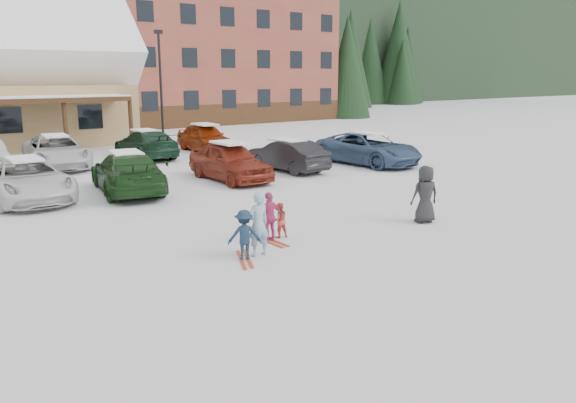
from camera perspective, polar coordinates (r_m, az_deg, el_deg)
ground at (r=13.90m, az=1.43°, el=-4.93°), size 160.00×160.00×0.00m
alpine_hotel at (r=53.57m, az=-11.77°, el=17.26°), size 31.48×14.01×21.48m
lamp_post at (r=37.43m, az=-12.82°, el=11.97°), size 0.50×0.25×6.95m
conifer_1 at (r=57.09m, az=6.04°, el=14.78°), size 4.84×4.84×11.22m
conifer_3 at (r=56.29m, az=-22.11°, el=12.80°), size 3.96×3.96×9.18m
conifer_4 at (r=70.47m, az=0.69°, el=14.69°), size 5.06×5.06×11.73m
adult_skier at (r=13.25m, az=-3.06°, el=-2.31°), size 0.57×0.38×1.56m
toddler_red at (r=14.81m, az=-0.88°, el=-1.91°), size 0.52×0.44×0.94m
child_navy at (r=13.04m, az=-4.47°, el=-3.42°), size 0.89×0.72×1.19m
skis_child_navy at (r=13.21m, az=-4.42°, el=-5.85°), size 0.75×1.36×0.03m
child_magenta at (r=14.41m, az=-1.88°, el=-1.58°), size 0.77×0.34×1.30m
skis_child_magenta at (r=14.59m, az=-1.86°, el=-4.01°), size 0.23×1.40×0.03m
bystander_dark at (r=16.70m, az=13.76°, el=0.72°), size 0.95×0.77×1.68m
parked_car_2 at (r=21.14m, az=-25.07°, el=2.04°), size 2.45×5.23×1.45m
parked_car_3 at (r=21.25m, az=-16.00°, el=2.85°), size 2.90×5.38×1.48m
parked_car_4 at (r=22.96m, az=-5.93°, el=4.08°), size 1.83×4.54×1.55m
parked_car_5 at (r=25.10m, az=-0.07°, el=4.71°), size 1.81×4.32×1.39m
parked_car_6 at (r=27.24m, az=8.15°, el=5.34°), size 2.94×5.60×1.50m
parked_car_10 at (r=28.06m, az=-22.48°, el=4.71°), size 3.00×5.61×1.50m
parked_car_11 at (r=29.96m, az=-14.22°, el=5.68°), size 2.01×4.94×1.43m
parked_car_12 at (r=31.90m, az=-8.42°, el=6.43°), size 1.88×4.49×1.52m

